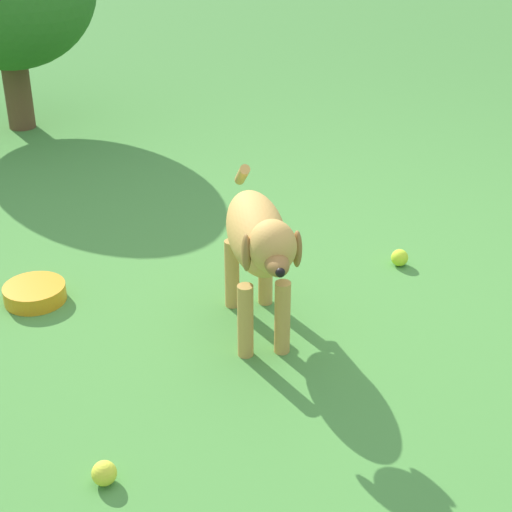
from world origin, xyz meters
name	(u,v)px	position (x,y,z in m)	size (l,w,h in m)	color
ground	(314,313)	(0.00, 0.00, 0.00)	(14.00, 14.00, 0.00)	#478438
dog	(258,241)	(-0.06, -0.23, 0.35)	(0.63, 0.54, 0.53)	#C69347
tennis_ball_0	(400,258)	(0.04, 0.49, 0.03)	(0.07, 0.07, 0.07)	#C1E02C
tennis_ball_2	(104,473)	(0.08, -1.01, 0.03)	(0.07, 0.07, 0.07)	yellow
water_bowl	(35,293)	(-0.81, -0.58, 0.03)	(0.22, 0.22, 0.06)	orange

